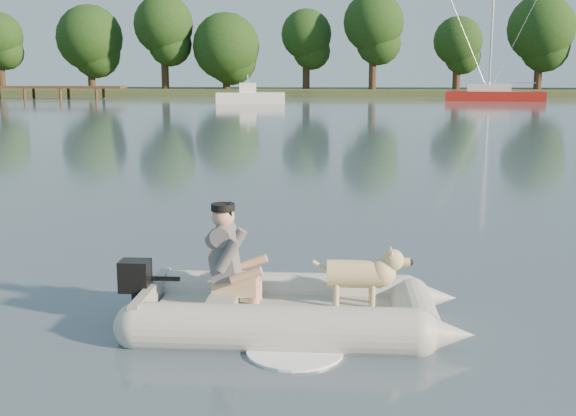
# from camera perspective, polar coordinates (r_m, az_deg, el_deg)

# --- Properties ---
(water) EXTENTS (160.00, 160.00, 0.00)m
(water) POSITION_cam_1_polar(r_m,az_deg,el_deg) (7.32, -0.17, -8.16)
(water) COLOR slate
(water) RESTS_ON ground
(shore_bank) EXTENTS (160.00, 12.00, 0.70)m
(shore_bank) POSITION_cam_1_polar(r_m,az_deg,el_deg) (68.94, 3.48, 9.10)
(shore_bank) COLOR #47512D
(shore_bank) RESTS_ON water
(dock) EXTENTS (18.00, 2.00, 1.04)m
(dock) POSITION_cam_1_polar(r_m,az_deg,el_deg) (64.61, -20.60, 8.55)
(dock) COLOR #4C331E
(dock) RESTS_ON water
(treeline) EXTENTS (75.85, 7.35, 9.27)m
(treeline) POSITION_cam_1_polar(r_m,az_deg,el_deg) (68.08, 4.78, 13.39)
(treeline) COLOR #332316
(treeline) RESTS_ON shore_bank
(dinghy) EXTENTS (4.02, 2.48, 1.26)m
(dinghy) POSITION_cam_1_polar(r_m,az_deg,el_deg) (6.76, 0.31, -5.12)
(dinghy) COLOR #9D9D98
(dinghy) RESTS_ON water
(man) EXTENTS (0.65, 0.56, 0.97)m
(man) POSITION_cam_1_polar(r_m,az_deg,el_deg) (6.83, -4.95, -3.51)
(man) COLOR #58575C
(man) RESTS_ON dinghy
(dog) EXTENTS (0.84, 0.30, 0.56)m
(dog) POSITION_cam_1_polar(r_m,az_deg,el_deg) (6.81, 5.26, -5.59)
(dog) COLOR tan
(dog) RESTS_ON dinghy
(outboard_motor) EXTENTS (0.37, 0.26, 0.71)m
(outboard_motor) POSITION_cam_1_polar(r_m,az_deg,el_deg) (7.08, -11.94, -6.70)
(outboard_motor) COLOR black
(outboard_motor) RESTS_ON dinghy
(motorboat) EXTENTS (5.20, 2.40, 2.13)m
(motorboat) POSITION_cam_1_polar(r_m,az_deg,el_deg) (52.03, -2.98, 9.32)
(motorboat) COLOR white
(motorboat) RESTS_ON water
(sailboat) EXTENTS (7.67, 3.51, 10.17)m
(sailboat) POSITION_cam_1_polar(r_m,az_deg,el_deg) (58.46, 15.95, 8.58)
(sailboat) COLOR #AD1B13
(sailboat) RESTS_ON water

